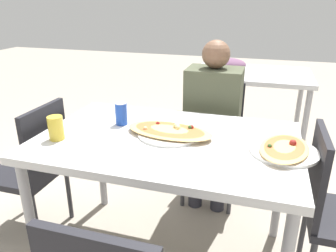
% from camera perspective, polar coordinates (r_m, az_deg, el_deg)
% --- Properties ---
extents(dining_table, '(1.32, 0.85, 0.77)m').
position_cam_1_polar(dining_table, '(1.70, -0.16, -4.31)').
color(dining_table, silver).
rests_on(dining_table, ground_plane).
extents(chair_far_seated, '(0.40, 0.40, 0.87)m').
position_cam_1_polar(chair_far_seated, '(2.44, 7.98, -1.63)').
color(chair_far_seated, black).
rests_on(chair_far_seated, ground_plane).
extents(chair_side_left, '(0.40, 0.40, 0.87)m').
position_cam_1_polar(chair_side_left, '(2.17, -22.36, -6.25)').
color(chair_side_left, black).
rests_on(chair_side_left, ground_plane).
extents(person_seated, '(0.36, 0.29, 1.19)m').
position_cam_1_polar(person_seated, '(2.26, 7.77, 2.08)').
color(person_seated, '#2D2D38').
rests_on(person_seated, ground_plane).
extents(pizza_main, '(0.49, 0.33, 0.06)m').
position_cam_1_polar(pizza_main, '(1.70, 0.34, -0.95)').
color(pizza_main, white).
rests_on(pizza_main, dining_table).
extents(soda_can, '(0.07, 0.07, 0.12)m').
position_cam_1_polar(soda_can, '(1.85, -8.16, 2.11)').
color(soda_can, '#1E47B2').
rests_on(soda_can, dining_table).
extents(drink_glass, '(0.08, 0.08, 0.12)m').
position_cam_1_polar(drink_glass, '(1.73, -18.94, -0.34)').
color(drink_glass, gold).
rests_on(drink_glass, dining_table).
extents(pizza_second, '(0.31, 0.39, 0.06)m').
position_cam_1_polar(pizza_second, '(1.60, 19.57, -3.82)').
color(pizza_second, white).
rests_on(pizza_second, dining_table).
extents(background_table, '(1.10, 0.80, 0.89)m').
position_cam_1_polar(background_table, '(3.29, 13.61, 8.16)').
color(background_table, silver).
rests_on(background_table, ground_plane).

